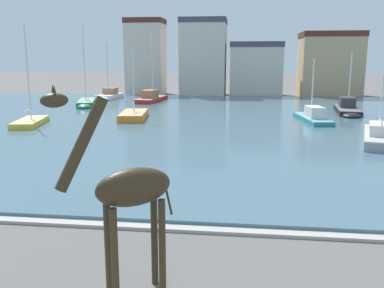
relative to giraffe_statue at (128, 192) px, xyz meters
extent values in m
cube|color=#476675|center=(0.87, 29.25, -2.62)|extent=(83.71, 49.54, 0.25)
cube|color=#ADA89E|center=(0.87, 4.23, -2.68)|extent=(83.71, 0.50, 0.12)
cylinder|color=#382B19|center=(-0.23, -0.46, -1.50)|extent=(0.18, 0.18, 2.49)
cylinder|color=#382B19|center=(-0.51, -0.09, -1.50)|extent=(0.18, 0.18, 2.49)
cylinder|color=#382B19|center=(0.77, 0.28, -1.50)|extent=(0.18, 0.18, 2.49)
cylinder|color=#382B19|center=(0.49, 0.66, -1.50)|extent=(0.18, 0.18, 2.49)
ellipsoid|color=#382B19|center=(0.13, 0.10, 0.10)|extent=(1.98, 1.73, 0.95)
cylinder|color=#382B19|center=(-0.84, -0.62, 1.29)|extent=(1.21, 0.99, 2.12)
ellipsoid|color=#382B19|center=(-1.26, -0.94, 2.29)|extent=(0.66, 0.60, 0.32)
cone|color=#382B19|center=(-1.22, -1.00, 2.54)|extent=(0.07, 0.07, 0.18)
cone|color=#382B19|center=(-1.31, -0.87, 2.54)|extent=(0.07, 0.07, 0.18)
cylinder|color=#382B19|center=(0.86, 0.64, -0.29)|extent=(0.25, 0.20, 1.01)
cube|color=white|center=(-15.86, 47.24, -2.34)|extent=(2.67, 5.30, 0.80)
ellipsoid|color=white|center=(-16.00, 44.78, -2.34)|extent=(2.24, 1.93, 0.76)
cube|color=silver|center=(-15.86, 47.24, -1.91)|extent=(2.61, 5.20, 0.06)
cube|color=#9E7047|center=(-15.84, 47.63, -1.46)|extent=(1.77, 1.90, 0.84)
cylinder|color=silver|center=(-15.88, 46.85, 1.57)|extent=(0.12, 0.12, 7.02)
cylinder|color=silver|center=(-15.83, 47.76, -1.04)|extent=(0.18, 1.81, 0.08)
cube|color=black|center=(13.31, 35.94, -2.38)|extent=(2.84, 7.23, 0.72)
ellipsoid|color=black|center=(12.95, 32.61, -2.38)|extent=(2.14, 2.65, 0.69)
cube|color=slate|center=(13.31, 35.94, -1.99)|extent=(2.78, 7.08, 0.06)
cube|color=#333338|center=(13.37, 36.46, -1.45)|extent=(1.72, 2.61, 1.02)
cylinder|color=silver|center=(13.25, 35.41, 0.80)|extent=(0.12, 0.12, 5.64)
cylinder|color=silver|center=(13.39, 36.64, -1.12)|extent=(0.34, 2.46, 0.08)
cube|color=#236B42|center=(-16.20, 39.46, -2.35)|extent=(3.74, 7.01, 0.78)
ellipsoid|color=#236B42|center=(-15.27, 36.38, -2.35)|extent=(2.28, 2.75, 0.74)
cube|color=gray|center=(-16.20, 39.46, -1.93)|extent=(3.67, 6.87, 0.06)
cylinder|color=silver|center=(-16.06, 38.97, 2.39)|extent=(0.12, 0.12, 8.70)
cylinder|color=silver|center=(-16.40, 40.10, -1.06)|extent=(0.77, 2.29, 0.08)
cube|color=teal|center=(8.84, 29.44, -2.45)|extent=(2.76, 6.87, 0.59)
ellipsoid|color=teal|center=(8.38, 32.57, -2.45)|extent=(1.94, 2.55, 0.56)
cube|color=#6EA5A8|center=(8.84, 29.44, -2.12)|extent=(2.70, 6.74, 0.06)
cube|color=silver|center=(8.92, 28.94, -1.60)|extent=(1.59, 2.50, 0.98)
cylinder|color=silver|center=(8.77, 29.93, 0.48)|extent=(0.12, 0.12, 5.26)
cylinder|color=silver|center=(8.94, 28.77, -1.25)|extent=(0.42, 2.32, 0.08)
cube|color=gold|center=(-15.35, 24.14, -2.41)|extent=(2.96, 5.64, 0.65)
ellipsoid|color=gold|center=(-15.87, 26.64, -2.41)|extent=(2.07, 2.19, 0.62)
cube|color=#DFCD77|center=(-15.35, 24.14, -2.06)|extent=(2.90, 5.53, 0.06)
cylinder|color=silver|center=(-15.44, 24.53, 1.93)|extent=(0.12, 0.12, 8.02)
cylinder|color=silver|center=(-15.25, 23.61, -1.19)|extent=(0.46, 1.86, 0.08)
cube|color=#939399|center=(11.86, 20.21, -2.33)|extent=(3.73, 7.81, 0.83)
ellipsoid|color=#939399|center=(12.78, 23.69, -2.33)|extent=(2.30, 2.99, 0.79)
cube|color=#B1B1B5|center=(11.86, 20.21, -1.88)|extent=(3.66, 7.65, 0.06)
cube|color=silver|center=(11.72, 19.66, -1.50)|extent=(1.94, 2.90, 0.71)
cylinder|color=silver|center=(12.01, 20.76, 1.31)|extent=(0.12, 0.12, 6.45)
cylinder|color=silver|center=(11.67, 19.47, -1.01)|extent=(0.75, 2.59, 0.08)
cube|color=orange|center=(-7.56, 28.83, -2.33)|extent=(2.94, 5.86, 0.83)
ellipsoid|color=orange|center=(-7.91, 31.48, -2.33)|extent=(2.24, 2.21, 0.79)
cube|color=#E2A56E|center=(-7.56, 28.83, -1.88)|extent=(2.88, 5.74, 0.06)
cylinder|color=silver|center=(-7.62, 29.25, 1.13)|extent=(0.12, 0.12, 6.08)
cylinder|color=silver|center=(-7.49, 28.28, -1.01)|extent=(0.34, 1.96, 0.08)
cube|color=red|center=(-9.38, 44.64, -2.39)|extent=(3.07, 7.61, 0.71)
ellipsoid|color=red|center=(-8.97, 48.14, -2.39)|extent=(2.29, 2.81, 0.67)
cube|color=#C7716E|center=(-9.38, 44.64, -2.00)|extent=(3.00, 7.46, 0.06)
cube|color=#9E7047|center=(-9.45, 44.09, -1.48)|extent=(1.85, 2.75, 0.99)
cylinder|color=silver|center=(-9.32, 45.19, 2.06)|extent=(0.12, 0.12, 8.18)
cylinder|color=silver|center=(-9.47, 43.91, -1.13)|extent=(0.38, 2.58, 0.08)
cube|color=beige|center=(-13.08, 57.73, 2.75)|extent=(5.78, 5.15, 10.99)
cube|color=#51281E|center=(-13.08, 57.73, 8.65)|extent=(5.89, 5.26, 0.80)
cube|color=beige|center=(-3.77, 56.69, 2.68)|extent=(6.83, 6.09, 10.85)
cube|color=#42424C|center=(-3.77, 56.69, 8.51)|extent=(6.97, 6.22, 0.80)
cube|color=beige|center=(4.31, 57.33, 0.93)|extent=(7.80, 6.29, 7.34)
cube|color=#42424C|center=(4.31, 57.33, 5.00)|extent=(7.95, 6.42, 0.80)
cube|color=tan|center=(15.37, 58.23, 1.65)|extent=(8.71, 7.94, 8.78)
cube|color=#51281E|center=(15.37, 58.23, 6.44)|extent=(8.89, 8.09, 0.80)
camera|label=1|loc=(2.75, -9.47, 3.19)|focal=39.62mm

